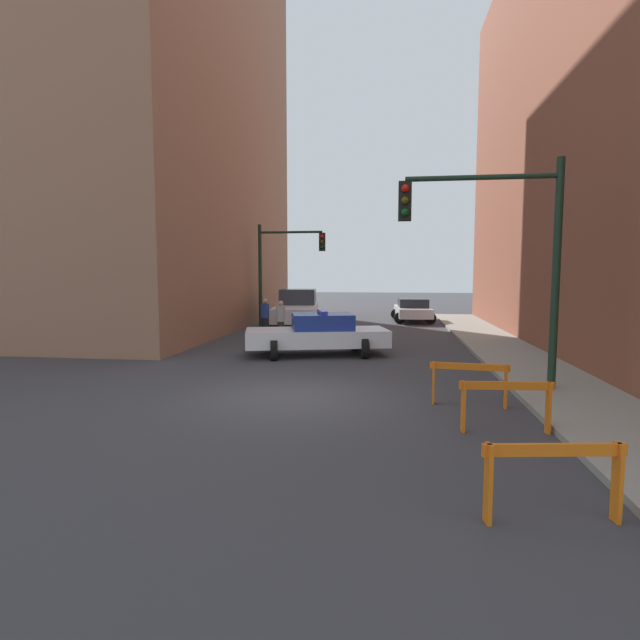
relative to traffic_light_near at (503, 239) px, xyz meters
name	(u,v)px	position (x,y,z in m)	size (l,w,h in m)	color
ground_plane	(290,397)	(-4.73, -1.21, -3.53)	(120.00, 120.00, 0.00)	#38383D
sidewalk_right	(585,404)	(1.47, -1.21, -3.47)	(2.40, 44.00, 0.12)	gray
building_corner_left	(114,120)	(-16.73, 12.79, 7.07)	(14.00, 20.00, 21.20)	#93664C
traffic_light_near	(503,239)	(0.00, 0.00, 0.00)	(3.64, 0.35, 5.20)	black
traffic_light_far	(281,260)	(-8.03, 12.97, -0.13)	(3.44, 0.35, 5.20)	black
police_car	(318,334)	(-4.92, 4.50, -2.81)	(5.01, 3.07, 1.52)	white
white_truck	(297,309)	(-7.28, 13.16, -2.62)	(2.97, 5.57, 1.90)	silver
parked_car_near	(413,310)	(-1.25, 16.75, -2.86)	(2.45, 4.40, 1.31)	silver
pedestrian_crossing	(281,321)	(-6.86, 7.49, -2.67)	(0.43, 0.43, 1.66)	#382D23
pedestrian_corner	(265,317)	(-7.87, 8.96, -2.67)	(0.49, 0.49, 1.66)	black
barrier_front	(554,469)	(-0.74, -6.33, -2.91)	(1.59, 0.39, 0.90)	orange
barrier_mid	(506,398)	(-0.54, -3.15, -2.91)	(1.60, 0.27, 0.90)	orange
barrier_back	(469,377)	(-0.90, -1.44, -2.91)	(1.60, 0.32, 0.90)	orange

